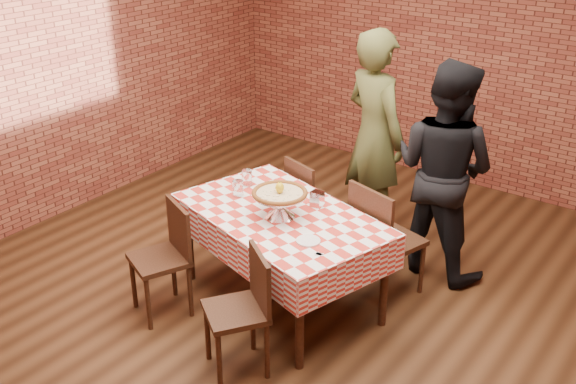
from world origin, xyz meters
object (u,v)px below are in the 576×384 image
Objects in this scene: water_glass_right at (247,178)px; diner_black at (444,170)px; water_glass_left at (238,188)px; chair_near_left at (159,262)px; chair_far_right at (388,238)px; pizza_stand at (280,205)px; condiment_caddy at (317,199)px; table at (281,258)px; pizza at (280,194)px; diner_olive at (375,137)px; chair_near_right at (236,315)px; chair_far_left at (315,205)px.

water_glass_right is 1.56m from diner_black.
water_glass_left is at bearing -69.97° from water_glass_right.
water_glass_left is at bearing 50.68° from diner_black.
diner_black reaches higher than chair_near_left.
pizza_stand is at bearing 65.52° from chair_far_right.
diner_black is at bearing 58.09° from condiment_caddy.
table is 3.90× the size of pizza.
diner_olive is at bearing 91.16° from pizza.
pizza is (0.02, -0.05, 0.56)m from table.
pizza_stand is 0.90m from chair_near_right.
pizza_stand reaches higher than condiment_caddy.
chair_far_right is (1.09, 0.37, -0.35)m from water_glass_right.
condiment_caddy reaches higher than chair_near_right.
pizza_stand is (0.02, -0.05, 0.47)m from table.
pizza is at bearing 65.52° from chair_far_right.
table is 0.83× the size of diner_olive.
condiment_caddy is (0.15, 0.24, 0.44)m from table.
chair_far_left is at bearing 98.21° from chair_near_left.
diner_olive reaches higher than pizza_stand.
pizza is 0.48m from water_glass_left.
table is 1.48m from diner_olive.
water_glass_left is 0.81m from chair_near_left.
table is at bearing -24.33° from water_glass_right.
water_glass_right is at bearing 105.27° from chair_near_left.
chair_far_right is (0.42, 0.35, -0.35)m from condiment_caddy.
pizza_stand is 0.21× the size of diner_olive.
pizza_stand is 0.93m from chair_far_right.
diner_black reaches higher than pizza_stand.
table is 0.85m from chair_near_right.
water_glass_left reaches higher than table.
diner_olive is at bearing 95.84° from chair_near_left.
condiment_caddy is (0.13, 0.29, -0.12)m from pizza.
chair_far_left reaches higher than table.
chair_far_left is 0.79m from diner_olive.
water_glass_left reaches higher than chair_far_left.
table is 3.95× the size of pizza_stand.
pizza_stand is 0.09m from pizza.
chair_near_right is at bearing -51.30° from water_glass_left.
chair_far_right is at bearing 80.70° from diner_black.
pizza reaches higher than water_glass_right.
chair_far_right is at bearing 29.07° from water_glass_left.
diner_olive is (-0.03, 1.41, 0.00)m from pizza.
water_glass_left is at bearing 45.22° from chair_far_right.
pizza_stand is 3.07× the size of water_glass_right.
water_glass_left is 1.21m from chair_far_right.
diner_black is at bearing 75.94° from chair_near_left.
chair_near_left is at bearing 93.01° from chair_far_left.
pizza is 3.11× the size of water_glass_right.
chair_near_left is at bearing -134.22° from table.
condiment_caddy is at bearing 129.08° from chair_near_right.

